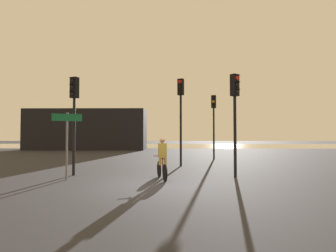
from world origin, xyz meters
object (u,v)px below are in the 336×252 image
Objects in this scene: traffic_light_near_right at (235,105)px; traffic_light_far_right at (214,115)px; traffic_light_center at (181,106)px; cyclist at (162,159)px; direction_sign_post at (67,136)px; distant_building at (88,130)px; traffic_light_near_left at (74,107)px.

traffic_light_far_right is at bearing -129.93° from traffic_light_near_right.
traffic_light_center is 5.07m from cyclist.
traffic_light_far_right is 1.75× the size of direction_sign_post.
traffic_light_center reaches higher than traffic_light_far_right.
distant_building reaches higher than cyclist.
traffic_light_near_right is at bearing -57.53° from distant_building.
traffic_light_center is at bearing 63.95° from cyclist.
traffic_light_center reaches higher than traffic_light_near_left.
direction_sign_post is (5.76, -20.21, -0.61)m from distant_building.
traffic_light_center reaches higher than direction_sign_post.
direction_sign_post is (0.14, -1.09, -1.25)m from traffic_light_near_left.
traffic_light_far_right is at bearing -98.86° from traffic_light_center.
direction_sign_post is (-6.67, -0.69, -1.26)m from traffic_light_near_right.
distant_building reaches higher than traffic_light_near_right.
traffic_light_near_right is 6.82m from direction_sign_post.
traffic_light_far_right is at bearing -42.30° from distant_building.
direction_sign_post is (-7.05, -8.56, -1.45)m from traffic_light_far_right.
traffic_light_near_left is at bearing -73.63° from distant_building.
direction_sign_post is 3.80m from cyclist.
traffic_light_near_right is (-0.38, -7.87, -0.20)m from traffic_light_far_right.
direction_sign_post is at bearing 68.64° from traffic_light_far_right.
traffic_light_near_left is 6.82m from traffic_light_near_right.
traffic_light_near_left is at bearing 64.19° from traffic_light_far_right.
direction_sign_post is at bearing 117.89° from traffic_light_near_left.
traffic_light_center is at bearing -97.41° from traffic_light_near_right.
traffic_light_near_right is at bearing 164.53° from direction_sign_post.
traffic_light_near_left reaches higher than cyclist.
distant_building reaches higher than direction_sign_post.
direction_sign_post is at bearing 65.67° from traffic_light_center.
traffic_light_far_right is at bearing -150.84° from direction_sign_post.
traffic_light_center is (-2.49, -4.18, 0.19)m from traffic_light_far_right.
traffic_light_near_left is 1.00× the size of traffic_light_near_right.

